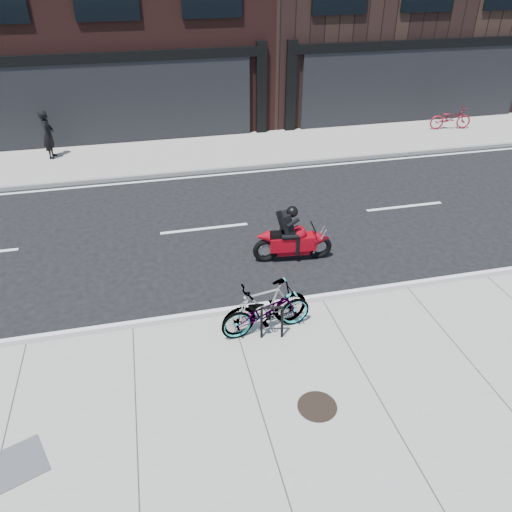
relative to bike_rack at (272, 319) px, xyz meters
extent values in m
plane|color=black|center=(-0.63, 2.88, -0.57)|extent=(120.00, 120.00, 0.00)
cube|color=gray|center=(-0.63, -2.12, -0.50)|extent=(60.00, 6.00, 0.13)
cube|color=gray|center=(-0.63, 10.63, -0.50)|extent=(60.00, 3.50, 0.13)
cylinder|color=black|center=(-0.19, 0.04, -0.08)|extent=(0.05, 0.05, 0.72)
cylinder|color=black|center=(0.19, -0.04, -0.08)|extent=(0.05, 0.05, 0.72)
cylinder|color=black|center=(0.00, 0.00, 0.28)|extent=(0.40, 0.12, 0.05)
imported|color=gray|center=(-0.06, 0.22, 0.04)|extent=(1.89, 0.86, 0.96)
imported|color=gray|center=(-0.07, 0.28, 0.11)|extent=(1.87, 0.84, 1.09)
torus|color=black|center=(1.93, 2.76, -0.27)|extent=(0.63, 0.20, 0.62)
torus|color=black|center=(0.60, 2.90, -0.27)|extent=(0.63, 0.20, 0.62)
cube|color=maroon|center=(1.26, 2.83, -0.08)|extent=(1.16, 0.48, 0.36)
cone|color=maroon|center=(1.97, 2.75, -0.02)|extent=(0.47, 0.46, 0.41)
sphere|color=maroon|center=(1.40, 2.81, 0.17)|extent=(0.38, 0.38, 0.38)
cube|color=black|center=(0.98, 2.86, 0.15)|extent=(0.54, 0.32, 0.11)
cylinder|color=silver|center=(0.76, 3.05, -0.28)|extent=(0.52, 0.14, 0.08)
cube|color=black|center=(1.11, 2.84, 0.47)|extent=(0.40, 0.38, 0.55)
cube|color=black|center=(0.96, 2.86, 0.54)|extent=(0.25, 0.30, 0.38)
sphere|color=black|center=(1.22, 2.83, 0.75)|extent=(0.27, 0.27, 0.27)
imported|color=black|center=(-5.20, 11.21, 0.41)|extent=(0.45, 0.64, 1.69)
imported|color=maroon|center=(10.47, 10.91, 0.01)|extent=(1.78, 0.82, 0.90)
cylinder|color=black|center=(0.30, -1.85, -0.43)|extent=(0.69, 0.69, 0.02)
cube|color=#4B4B4D|center=(-4.35, -1.87, -0.43)|extent=(0.97, 0.97, 0.02)
camera|label=1|loc=(-1.98, -7.14, 6.03)|focal=35.00mm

